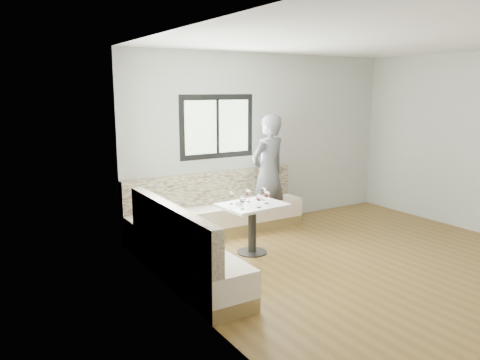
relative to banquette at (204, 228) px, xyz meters
name	(u,v)px	position (x,y,z in m)	size (l,w,h in m)	color
room	(370,157)	(1.51, -1.55, 1.08)	(5.01, 5.01, 2.81)	brown
banquette	(204,228)	(0.00, 0.00, 0.00)	(2.90, 2.80, 0.95)	olive
table	(252,216)	(0.53, -0.40, 0.19)	(0.90, 0.73, 0.70)	black
person	(268,173)	(1.38, 0.44, 0.59)	(0.67, 0.44, 1.84)	#535459
olive_ramekin	(239,203)	(0.37, -0.33, 0.39)	(0.11, 0.11, 0.05)	white
wine_glass_a	(243,200)	(0.27, -0.58, 0.49)	(0.08, 0.08, 0.18)	white
wine_glass_b	(259,198)	(0.50, -0.61, 0.49)	(0.08, 0.08, 0.18)	white
wine_glass_c	(266,194)	(0.70, -0.48, 0.49)	(0.08, 0.08, 0.18)	white
wine_glass_d	(248,193)	(0.54, -0.28, 0.49)	(0.08, 0.08, 0.18)	white
wine_glass_e	(264,191)	(0.79, -0.29, 0.49)	(0.08, 0.08, 0.18)	white
wine_glass_f	(232,195)	(0.29, -0.26, 0.49)	(0.08, 0.08, 0.18)	white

